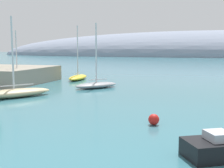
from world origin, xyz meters
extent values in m
ellipsoid|color=gray|center=(7.11, 190.48, 0.00)|extent=(284.45, 73.96, 30.60)
ellipsoid|color=yellow|center=(-14.46, 41.65, 0.37)|extent=(2.94, 7.06, 0.73)
cylinder|color=silver|center=(-14.46, 41.65, 4.63)|extent=(0.17, 0.17, 7.79)
cube|color=silver|center=(-14.43, 41.35, 1.08)|extent=(0.47, 3.07, 0.10)
ellipsoid|color=#1E6B70|center=(-20.06, 33.55, 0.55)|extent=(5.01, 6.62, 1.10)
cylinder|color=silver|center=(-20.06, 33.55, 4.26)|extent=(0.16, 0.16, 6.31)
cube|color=silver|center=(-20.21, 33.29, 1.45)|extent=(1.57, 2.58, 0.10)
ellipsoid|color=#C6B284|center=(-13.85, 23.95, 0.44)|extent=(6.38, 7.69, 0.89)
cylinder|color=silver|center=(-13.85, 23.95, 4.56)|extent=(0.18, 0.18, 7.34)
cube|color=silver|center=(-13.64, 24.24, 1.24)|extent=(2.11, 2.92, 0.10)
ellipsoid|color=gray|center=(-8.24, 33.20, 0.36)|extent=(5.38, 6.03, 0.73)
cylinder|color=silver|center=(-8.24, 33.20, 4.42)|extent=(0.18, 0.18, 7.40)
cube|color=silver|center=(-8.08, 33.41, 1.08)|extent=(1.70, 2.16, 0.10)
cube|color=#B2B7C1|center=(5.49, 12.10, 1.05)|extent=(1.46, 1.48, 0.40)
sphere|color=red|center=(1.68, 17.16, 0.37)|extent=(0.73, 0.73, 0.73)
camera|label=1|loc=(4.78, -2.22, 5.10)|focal=48.22mm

